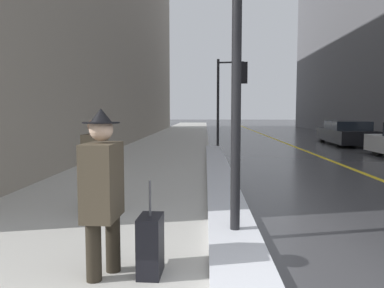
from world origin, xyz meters
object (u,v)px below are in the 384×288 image
(pedestrian_trailing, at_px, (102,186))
(parked_car_black, at_px, (346,133))
(traffic_light_near, at_px, (234,84))
(pedestrian_with_shoulder_bag, at_px, (96,161))
(rolling_suitcase, at_px, (150,246))

(pedestrian_trailing, relative_size, parked_car_black, 0.33)
(traffic_light_near, xyz_separation_m, pedestrian_trailing, (-2.20, -12.73, -1.91))
(pedestrian_trailing, height_order, pedestrian_with_shoulder_bag, pedestrian_trailing)
(pedestrian_trailing, distance_m, rolling_suitcase, 0.75)
(pedestrian_trailing, bearing_deg, rolling_suitcase, 97.05)
(rolling_suitcase, bearing_deg, traffic_light_near, 174.46)
(pedestrian_with_shoulder_bag, bearing_deg, traffic_light_near, 166.50)
(pedestrian_with_shoulder_bag, distance_m, rolling_suitcase, 2.62)
(pedestrian_with_shoulder_bag, relative_size, rolling_suitcase, 1.58)
(traffic_light_near, xyz_separation_m, rolling_suitcase, (-1.75, -12.69, -2.50))
(traffic_light_near, relative_size, pedestrian_with_shoulder_bag, 2.59)
(traffic_light_near, bearing_deg, rolling_suitcase, -89.98)
(pedestrian_with_shoulder_bag, xyz_separation_m, rolling_suitcase, (1.20, -2.27, -0.53))
(pedestrian_with_shoulder_bag, distance_m, parked_car_black, 15.63)
(rolling_suitcase, bearing_deg, parked_car_black, 156.04)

